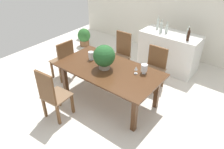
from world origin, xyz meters
name	(u,v)px	position (x,y,z in m)	size (l,w,h in m)	color
ground_plane	(116,93)	(0.00, 0.00, 0.00)	(7.04, 7.04, 0.00)	silver
back_wall	(176,8)	(0.00, 2.60, 1.30)	(6.40, 0.10, 2.60)	silver
dining_table	(109,73)	(0.00, -0.24, 0.65)	(2.03, 1.08, 0.74)	#4C2D19
chair_far_left	(121,52)	(-0.46, 0.80, 0.56)	(0.44, 0.44, 1.02)	brown
chair_far_right	(155,65)	(0.46, 0.78, 0.52)	(0.47, 0.41, 0.92)	brown
chair_near_left	(52,94)	(-0.45, -1.29, 0.56)	(0.47, 0.47, 1.03)	brown
chair_head_end	(64,59)	(-1.31, -0.25, 0.53)	(0.44, 0.49, 0.96)	brown
flower_centerpiece	(104,57)	(-0.08, -0.28, 1.00)	(0.41, 0.41, 0.47)	gray
crystal_vase_left	(144,68)	(0.61, 0.03, 0.86)	(0.12, 0.12, 0.18)	silver
crystal_vase_center_near	(91,55)	(-0.51, -0.18, 0.85)	(0.11, 0.11, 0.17)	silver
wine_glass	(136,69)	(0.50, -0.07, 0.85)	(0.06, 0.06, 0.15)	silver
kitchen_counter	(169,51)	(0.35, 1.69, 0.47)	(1.41, 0.66, 0.94)	silver
wine_bottle_clear	(188,33)	(0.72, 1.75, 1.03)	(0.08, 0.08, 0.25)	#B2BFB7
wine_bottle_tall	(158,24)	(-0.07, 1.79, 1.06)	(0.06, 0.06, 0.32)	#B2BFB7
wine_bottle_amber	(167,29)	(0.24, 1.65, 1.04)	(0.07, 0.07, 0.28)	#B2BFB7
wine_bottle_dark	(188,35)	(0.81, 1.53, 1.06)	(0.06, 0.06, 0.29)	black
wine_bottle_green	(161,28)	(0.12, 1.60, 1.06)	(0.07, 0.07, 0.32)	#B2BFB7
potted_plant_floor	(84,37)	(-2.28, 1.36, 0.29)	(0.38, 0.38, 0.55)	brown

